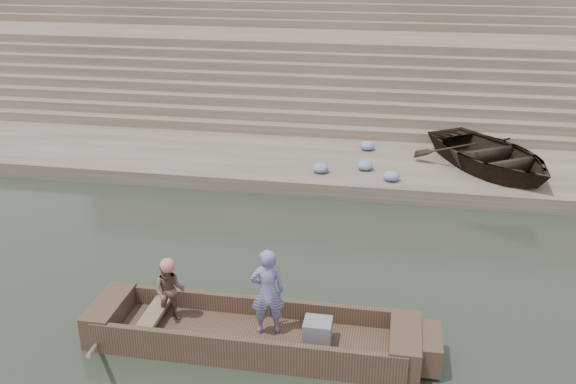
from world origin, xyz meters
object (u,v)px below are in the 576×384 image
(standing_man, at_px, (267,292))
(beached_rowboat, at_px, (491,155))
(rowing_man, at_px, (170,291))
(main_rowboat, at_px, (252,340))
(television, at_px, (317,331))

(standing_man, distance_m, beached_rowboat, 9.44)
(standing_man, bearing_deg, rowing_man, -17.07)
(main_rowboat, xyz_separation_m, beached_rowboat, (4.79, 8.42, 0.74))
(standing_man, relative_size, rowing_man, 1.37)
(standing_man, bearing_deg, television, 155.47)
(standing_man, height_order, beached_rowboat, standing_man)
(rowing_man, bearing_deg, standing_man, -13.19)
(main_rowboat, bearing_deg, standing_man, 28.65)
(main_rowboat, height_order, rowing_man, rowing_man)
(television, relative_size, beached_rowboat, 0.11)
(rowing_man, bearing_deg, beached_rowboat, 41.13)
(main_rowboat, relative_size, rowing_man, 4.38)
(main_rowboat, xyz_separation_m, rowing_man, (-1.48, 0.19, 0.68))
(standing_man, xyz_separation_m, rowing_man, (-1.74, 0.05, -0.21))
(main_rowboat, bearing_deg, beached_rowboat, 60.39)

